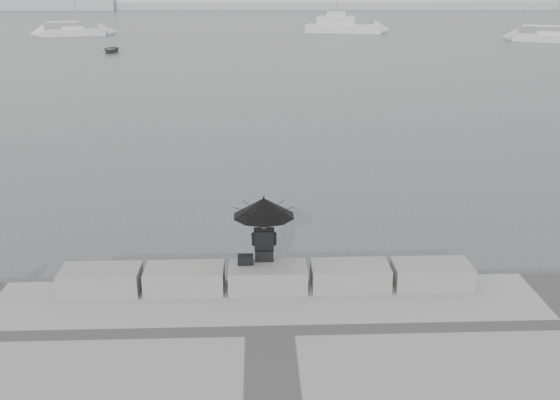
{
  "coord_description": "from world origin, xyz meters",
  "views": [
    {
      "loc": [
        -0.2,
        -12.01,
        6.47
      ],
      "look_at": [
        0.39,
        3.0,
        1.23
      ],
      "focal_mm": 40.0,
      "sensor_mm": 36.0,
      "label": 1
    }
  ],
  "objects_px": {
    "sailboat_right": "(550,37)",
    "motor_cruiser": "(344,26)",
    "dinghy": "(111,49)",
    "seated_person": "(264,213)",
    "sailboat_left": "(73,32)"
  },
  "relations": [
    {
      "from": "sailboat_right",
      "to": "dinghy",
      "type": "distance_m",
      "value": 49.25
    },
    {
      "from": "sailboat_right",
      "to": "motor_cruiser",
      "type": "height_order",
      "value": "sailboat_right"
    },
    {
      "from": "sailboat_left",
      "to": "sailboat_right",
      "type": "bearing_deg",
      "value": -30.13
    },
    {
      "from": "sailboat_left",
      "to": "dinghy",
      "type": "height_order",
      "value": "sailboat_left"
    },
    {
      "from": "motor_cruiser",
      "to": "dinghy",
      "type": "relative_size",
      "value": 3.41
    },
    {
      "from": "seated_person",
      "to": "sailboat_right",
      "type": "bearing_deg",
      "value": 62.09
    },
    {
      "from": "seated_person",
      "to": "sailboat_left",
      "type": "relative_size",
      "value": 0.11
    },
    {
      "from": "dinghy",
      "to": "sailboat_right",
      "type": "bearing_deg",
      "value": 11.78
    },
    {
      "from": "sailboat_right",
      "to": "motor_cruiser",
      "type": "relative_size",
      "value": 1.2
    },
    {
      "from": "motor_cruiser",
      "to": "dinghy",
      "type": "height_order",
      "value": "motor_cruiser"
    },
    {
      "from": "sailboat_left",
      "to": "sailboat_right",
      "type": "height_order",
      "value": "same"
    },
    {
      "from": "sailboat_left",
      "to": "sailboat_right",
      "type": "xyz_separation_m",
      "value": [
        57.55,
        -10.93,
        -0.0
      ]
    },
    {
      "from": "dinghy",
      "to": "motor_cruiser",
      "type": "bearing_deg",
      "value": 43.13
    },
    {
      "from": "motor_cruiser",
      "to": "dinghy",
      "type": "bearing_deg",
      "value": -120.36
    },
    {
      "from": "seated_person",
      "to": "motor_cruiser",
      "type": "xyz_separation_m",
      "value": [
        12.04,
        75.65,
        -1.13
      ]
    }
  ]
}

